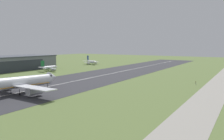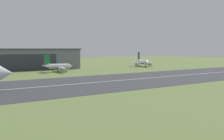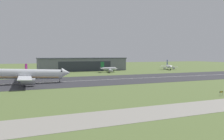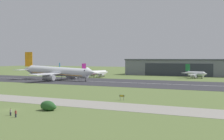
{
  "view_description": "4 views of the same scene",
  "coord_description": "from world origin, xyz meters",
  "px_view_note": "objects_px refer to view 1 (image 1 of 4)",
  "views": [
    {
      "loc": [
        -113.99,
        4.07,
        22.95
      ],
      "look_at": [
        -15.52,
        66.06,
        9.58
      ],
      "focal_mm": 35.0,
      "sensor_mm": 36.0,
      "label": 1
    },
    {
      "loc": [
        -63.23,
        0.46,
        12.98
      ],
      "look_at": [
        -12.57,
        65.35,
        7.26
      ],
      "focal_mm": 50.0,
      "sensor_mm": 36.0,
      "label": 2
    },
    {
      "loc": [
        -52.37,
        -33.43,
        16.11
      ],
      "look_at": [
        -16.83,
        56.6,
        9.26
      ],
      "focal_mm": 35.0,
      "sensor_mm": 36.0,
      "label": 3
    },
    {
      "loc": [
        59.58,
        -61.1,
        13.58
      ],
      "look_at": [
        -0.89,
        62.44,
        8.36
      ],
      "focal_mm": 50.0,
      "sensor_mm": 36.0,
      "label": 4
    }
  ],
  "objects_px": {
    "airplane_parked_west": "(49,68)",
    "airplane_parked_east": "(91,62)",
    "airplane_landing": "(13,83)",
    "runway_sign": "(196,82)"
  },
  "relations": [
    {
      "from": "airplane_landing",
      "to": "runway_sign",
      "type": "height_order",
      "value": "airplane_landing"
    },
    {
      "from": "airplane_landing",
      "to": "runway_sign",
      "type": "bearing_deg",
      "value": -42.08
    },
    {
      "from": "airplane_parked_west",
      "to": "airplane_parked_east",
      "type": "distance_m",
      "value": 72.63
    },
    {
      "from": "runway_sign",
      "to": "airplane_parked_east",
      "type": "bearing_deg",
      "value": 61.51
    },
    {
      "from": "airplane_landing",
      "to": "airplane_parked_east",
      "type": "relative_size",
      "value": 2.3
    },
    {
      "from": "airplane_parked_west",
      "to": "runway_sign",
      "type": "distance_m",
      "value": 122.87
    },
    {
      "from": "runway_sign",
      "to": "airplane_parked_west",
      "type": "bearing_deg",
      "value": 90.27
    },
    {
      "from": "airplane_landing",
      "to": "airplane_parked_west",
      "type": "distance_m",
      "value": 92.16
    },
    {
      "from": "airplane_landing",
      "to": "airplane_parked_west",
      "type": "relative_size",
      "value": 2.48
    },
    {
      "from": "airplane_parked_east",
      "to": "runway_sign",
      "type": "distance_m",
      "value": 149.94
    }
  ]
}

